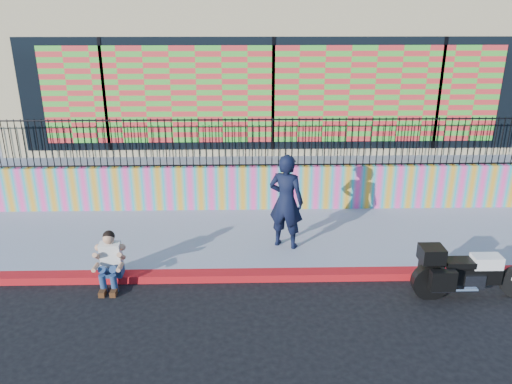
{
  "coord_description": "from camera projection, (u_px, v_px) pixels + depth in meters",
  "views": [
    {
      "loc": [
        -0.72,
        -8.42,
        4.9
      ],
      "look_at": [
        -0.5,
        1.2,
        1.34
      ],
      "focal_mm": 35.0,
      "sensor_mm": 36.0,
      "label": 1
    }
  ],
  "objects": [
    {
      "name": "ground",
      "position": [
        283.0,
        278.0,
        9.61
      ],
      "size": [
        90.0,
        90.0,
        0.0
      ],
      "primitive_type": "plane",
      "color": "black",
      "rests_on": "ground"
    },
    {
      "name": "red_curb",
      "position": [
        283.0,
        275.0,
        9.58
      ],
      "size": [
        16.0,
        0.3,
        0.15
      ],
      "primitive_type": "cube",
      "color": "#B9150D",
      "rests_on": "ground"
    },
    {
      "name": "sidewalk",
      "position": [
        278.0,
        238.0,
        11.13
      ],
      "size": [
        16.0,
        3.0,
        0.15
      ],
      "primitive_type": "cube",
      "color": "#8A92A6",
      "rests_on": "ground"
    },
    {
      "name": "mural_wall",
      "position": [
        274.0,
        187.0,
        12.41
      ],
      "size": [
        16.0,
        0.2,
        1.1
      ],
      "primitive_type": "cube",
      "color": "#FF439E",
      "rests_on": "sidewalk"
    },
    {
      "name": "metal_fence",
      "position": [
        275.0,
        143.0,
        12.01
      ],
      "size": [
        15.8,
        0.04,
        1.2
      ],
      "primitive_type": null,
      "color": "black",
      "rests_on": "mural_wall"
    },
    {
      "name": "elevated_platform",
      "position": [
        266.0,
        140.0,
        17.22
      ],
      "size": [
        16.0,
        10.0,
        1.25
      ],
      "primitive_type": "cube",
      "color": "#8A92A6",
      "rests_on": "ground"
    },
    {
      "name": "storefront_building",
      "position": [
        266.0,
        62.0,
        16.11
      ],
      "size": [
        14.0,
        8.06,
        4.0
      ],
      "color": "tan",
      "rests_on": "elevated_platform"
    },
    {
      "name": "police_motorcycle",
      "position": [
        474.0,
        269.0,
        8.81
      ],
      "size": [
        2.16,
        0.71,
        1.35
      ],
      "color": "black",
      "rests_on": "ground"
    },
    {
      "name": "police_officer",
      "position": [
        286.0,
        201.0,
        10.26
      ],
      "size": [
        0.86,
        0.74,
        2.01
      ],
      "primitive_type": "imported",
      "rotation": [
        0.0,
        0.0,
        2.73
      ],
      "color": "black",
      "rests_on": "sidewalk"
    },
    {
      "name": "seated_man",
      "position": [
        110.0,
        266.0,
        9.16
      ],
      "size": [
        0.54,
        0.71,
        1.06
      ],
      "color": "navy",
      "rests_on": "ground"
    }
  ]
}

